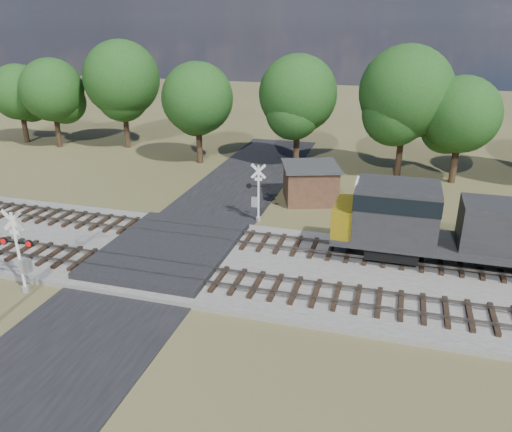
% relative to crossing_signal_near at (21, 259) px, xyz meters
% --- Properties ---
extents(ground, '(160.00, 160.00, 0.00)m').
position_rel_crossing_signal_near_xyz_m(ground, '(5.06, 5.25, -1.83)').
color(ground, '#484726').
rests_on(ground, ground).
extents(ballast_bed, '(140.00, 10.00, 0.30)m').
position_rel_crossing_signal_near_xyz_m(ballast_bed, '(15.06, 5.75, -1.68)').
color(ballast_bed, gray).
rests_on(ballast_bed, ground).
extents(road, '(7.00, 60.00, 0.08)m').
position_rel_crossing_signal_near_xyz_m(road, '(5.06, 5.25, -1.79)').
color(road, black).
rests_on(road, ground).
extents(crossing_panel, '(7.00, 9.00, 0.62)m').
position_rel_crossing_signal_near_xyz_m(crossing_panel, '(5.06, 5.75, -1.52)').
color(crossing_panel, '#262628').
rests_on(crossing_panel, ground).
extents(track_near, '(140.00, 2.60, 0.33)m').
position_rel_crossing_signal_near_xyz_m(track_near, '(8.18, 3.25, -1.42)').
color(track_near, black).
rests_on(track_near, ballast_bed).
extents(track_far, '(140.00, 2.60, 0.33)m').
position_rel_crossing_signal_near_xyz_m(track_far, '(8.18, 8.25, -1.42)').
color(track_far, black).
rests_on(track_far, ballast_bed).
extents(crossing_signal_near, '(1.78, 0.39, 4.41)m').
position_rel_crossing_signal_near_xyz_m(crossing_signal_near, '(0.00, 0.00, 0.00)').
color(crossing_signal_near, silver).
rests_on(crossing_signal_near, ground).
extents(crossing_signal_far, '(1.62, 0.38, 4.02)m').
position_rel_crossing_signal_near_xyz_m(crossing_signal_far, '(8.55, 12.15, -0.16)').
color(crossing_signal_far, silver).
rests_on(crossing_signal_far, ground).
extents(equipment_shed, '(5.11, 5.11, 2.75)m').
position_rel_crossing_signal_near_xyz_m(equipment_shed, '(11.20, 17.17, -0.44)').
color(equipment_shed, '#41251C').
rests_on(equipment_shed, ground).
extents(treeline, '(77.46, 10.42, 11.54)m').
position_rel_crossing_signal_near_xyz_m(treeline, '(14.20, 26.42, 4.75)').
color(treeline, black).
rests_on(treeline, ground).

